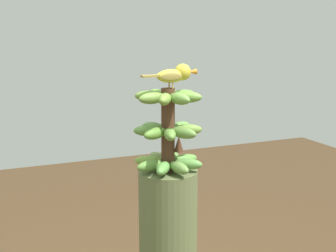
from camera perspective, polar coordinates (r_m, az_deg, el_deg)
The scene contains 2 objects.
banana_bunch at distance 1.61m, azimuth 0.02°, elevation -0.57°, with size 0.27×0.27×0.31m.
perched_bird at distance 1.58m, azimuth 1.04°, elevation 6.84°, with size 0.06×0.22×0.09m.
Camera 1 is at (-1.45, 0.60, 1.60)m, focal length 46.15 mm.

